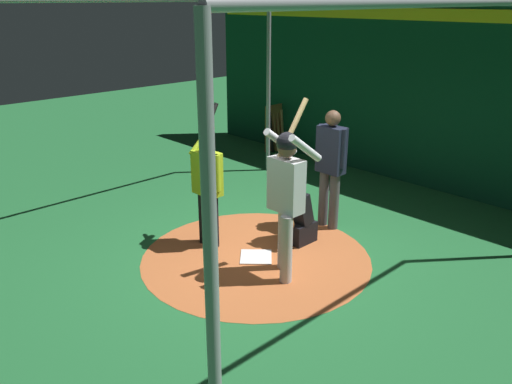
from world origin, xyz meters
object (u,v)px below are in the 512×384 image
(home_plate, at_px, (256,257))
(visitor, at_px, (208,184))
(batter, at_px, (287,190))
(bat_rack, at_px, (277,129))
(umpire, at_px, (331,163))
(catcher, at_px, (297,217))

(home_plate, distance_m, visitor, 1.20)
(home_plate, xyz_separation_m, batter, (0.04, 0.57, 1.13))
(batter, relative_size, bat_rack, 2.08)
(batter, height_order, umpire, batter)
(home_plate, bearing_deg, umpire, 179.73)
(bat_rack, bearing_deg, batter, 45.12)
(umpire, bearing_deg, home_plate, -0.27)
(home_plate, relative_size, catcher, 0.43)
(home_plate, distance_m, batter, 1.26)
(bat_rack, bearing_deg, home_plate, 41.13)
(catcher, height_order, visitor, visitor)
(batter, xyz_separation_m, catcher, (-0.81, -0.54, -0.75))
(catcher, xyz_separation_m, visitor, (0.95, -0.81, 0.52))
(home_plate, bearing_deg, batter, 86.01)
(batter, distance_m, umpire, 1.66)
(batter, relative_size, umpire, 1.21)
(bat_rack, bearing_deg, umpire, 54.40)
(batter, height_order, bat_rack, batter)
(home_plate, relative_size, bat_rack, 0.40)
(umpire, xyz_separation_m, bat_rack, (-2.55, -3.56, -0.52))
(batter, bearing_deg, catcher, -146.31)
(catcher, height_order, umpire, umpire)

